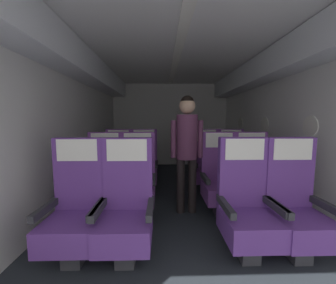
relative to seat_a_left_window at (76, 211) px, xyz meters
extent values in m
cube|color=#23282D|center=(1.01, 1.21, -0.47)|extent=(3.42, 5.99, 0.02)
cube|color=silver|center=(-0.60, 1.21, 0.69)|extent=(0.08, 5.59, 2.28)
cube|color=silver|center=(2.62, 1.21, 0.69)|extent=(0.08, 5.59, 2.28)
cube|color=silver|center=(1.01, 1.21, 1.83)|extent=(3.30, 5.59, 0.06)
cube|color=silver|center=(1.01, 4.03, 0.69)|extent=(3.30, 0.06, 2.28)
cube|color=silver|center=(-0.38, 1.21, 1.61)|extent=(0.36, 5.37, 0.36)
cube|color=silver|center=(2.40, 1.21, 1.61)|extent=(0.36, 5.37, 0.36)
cube|color=white|center=(1.01, 1.21, 1.79)|extent=(0.12, 5.03, 0.02)
cylinder|color=white|center=(2.58, 0.66, 0.73)|extent=(0.01, 0.26, 0.26)
cylinder|color=white|center=(2.58, 1.77, 0.73)|extent=(0.01, 0.26, 0.26)
cylinder|color=white|center=(2.58, 2.89, 0.73)|extent=(0.01, 0.26, 0.26)
cube|color=#38383D|center=(0.00, -0.07, -0.35)|extent=(0.16, 0.18, 0.21)
cube|color=#5B3384|center=(0.00, -0.07, -0.14)|extent=(0.46, 0.51, 0.21)
cube|color=#5B3384|center=(0.00, 0.14, 0.30)|extent=(0.46, 0.09, 0.68)
cube|color=#28282D|center=(0.22, -0.07, 0.05)|extent=(0.05, 0.43, 0.06)
cube|color=#28282D|center=(-0.22, -0.07, 0.05)|extent=(0.05, 0.43, 0.06)
cube|color=silver|center=(0.00, 0.09, 0.53)|extent=(0.37, 0.01, 0.20)
cube|color=#38383D|center=(0.46, -0.08, -0.35)|extent=(0.16, 0.18, 0.21)
cube|color=#5B3384|center=(0.46, -0.08, -0.14)|extent=(0.46, 0.51, 0.21)
cube|color=#5B3384|center=(0.46, 0.13, 0.30)|extent=(0.46, 0.09, 0.68)
cube|color=#28282D|center=(0.68, -0.08, 0.05)|extent=(0.05, 0.43, 0.06)
cube|color=#28282D|center=(0.24, -0.08, 0.05)|extent=(0.05, 0.43, 0.06)
cube|color=silver|center=(0.46, 0.08, 0.53)|extent=(0.37, 0.01, 0.20)
cube|color=#38383D|center=(2.01, -0.08, -0.35)|extent=(0.16, 0.18, 0.21)
cube|color=#5B3384|center=(2.01, -0.08, -0.14)|extent=(0.46, 0.51, 0.21)
cube|color=#5B3384|center=(2.01, 0.13, 0.30)|extent=(0.46, 0.09, 0.68)
cube|color=#28282D|center=(2.23, -0.08, 0.05)|extent=(0.05, 0.43, 0.06)
cube|color=#28282D|center=(1.79, -0.08, 0.05)|extent=(0.05, 0.43, 0.06)
cube|color=silver|center=(2.01, 0.08, 0.53)|extent=(0.37, 0.01, 0.20)
cube|color=#38383D|center=(1.56, -0.06, -0.35)|extent=(0.16, 0.18, 0.21)
cube|color=#5B3384|center=(1.56, -0.06, -0.14)|extent=(0.46, 0.51, 0.21)
cube|color=#5B3384|center=(1.56, 0.15, 0.30)|extent=(0.46, 0.09, 0.68)
cube|color=#28282D|center=(1.77, -0.06, 0.05)|extent=(0.05, 0.43, 0.06)
cube|color=#28282D|center=(1.34, -0.06, 0.05)|extent=(0.05, 0.43, 0.06)
cube|color=silver|center=(1.56, 0.10, 0.53)|extent=(0.37, 0.01, 0.20)
cube|color=#38383D|center=(0.01, 0.82, -0.35)|extent=(0.16, 0.18, 0.21)
cube|color=#753D8E|center=(0.01, 0.82, -0.14)|extent=(0.46, 0.51, 0.21)
cube|color=#753D8E|center=(0.01, 1.02, 0.30)|extent=(0.46, 0.09, 0.68)
cube|color=#28282D|center=(0.23, 0.82, 0.05)|extent=(0.05, 0.43, 0.06)
cube|color=#28282D|center=(-0.21, 0.82, 0.05)|extent=(0.05, 0.43, 0.06)
cube|color=silver|center=(0.01, 0.97, 0.53)|extent=(0.37, 0.01, 0.20)
cube|color=#38383D|center=(0.45, 0.81, -0.35)|extent=(0.16, 0.18, 0.21)
cube|color=#753D8E|center=(0.45, 0.81, -0.14)|extent=(0.46, 0.51, 0.21)
cube|color=#753D8E|center=(0.45, 1.02, 0.30)|extent=(0.46, 0.09, 0.68)
cube|color=#28282D|center=(0.67, 0.81, 0.05)|extent=(0.05, 0.43, 0.06)
cube|color=#28282D|center=(0.23, 0.81, 0.05)|extent=(0.05, 0.43, 0.06)
cube|color=silver|center=(0.45, 0.97, 0.53)|extent=(0.37, 0.01, 0.20)
cube|color=#38383D|center=(2.01, 0.83, -0.35)|extent=(0.16, 0.18, 0.21)
cube|color=#753D8E|center=(2.01, 0.83, -0.14)|extent=(0.46, 0.51, 0.21)
cube|color=#753D8E|center=(2.01, 1.04, 0.30)|extent=(0.46, 0.09, 0.68)
cube|color=#28282D|center=(2.23, 0.83, 0.05)|extent=(0.05, 0.43, 0.06)
cube|color=#28282D|center=(1.79, 0.83, 0.05)|extent=(0.05, 0.43, 0.06)
cube|color=silver|center=(2.01, 0.99, 0.53)|extent=(0.37, 0.01, 0.20)
cube|color=#38383D|center=(1.56, 0.82, -0.35)|extent=(0.16, 0.18, 0.21)
cube|color=#753D8E|center=(1.56, 0.82, -0.14)|extent=(0.46, 0.51, 0.21)
cube|color=#753D8E|center=(1.56, 1.03, 0.30)|extent=(0.46, 0.09, 0.68)
cube|color=#28282D|center=(1.78, 0.82, 0.05)|extent=(0.05, 0.43, 0.06)
cube|color=#28282D|center=(1.34, 0.82, 0.05)|extent=(0.05, 0.43, 0.06)
cube|color=silver|center=(1.56, 0.98, 0.53)|extent=(0.37, 0.01, 0.20)
cube|color=#38383D|center=(0.01, 1.70, -0.35)|extent=(0.16, 0.18, 0.21)
cube|color=#753D8E|center=(0.01, 1.70, -0.14)|extent=(0.46, 0.51, 0.21)
cube|color=#753D8E|center=(0.01, 1.91, 0.30)|extent=(0.46, 0.09, 0.68)
cube|color=#28282D|center=(0.23, 1.70, 0.05)|extent=(0.05, 0.43, 0.06)
cube|color=#28282D|center=(-0.21, 1.70, 0.05)|extent=(0.05, 0.43, 0.06)
cube|color=silver|center=(0.01, 1.86, 0.53)|extent=(0.37, 0.01, 0.20)
cube|color=#38383D|center=(0.46, 1.71, -0.35)|extent=(0.16, 0.18, 0.21)
cube|color=#753D8E|center=(0.46, 1.71, -0.14)|extent=(0.46, 0.51, 0.21)
cube|color=#753D8E|center=(0.46, 1.92, 0.30)|extent=(0.46, 0.09, 0.68)
cube|color=#28282D|center=(0.68, 1.71, 0.05)|extent=(0.05, 0.43, 0.06)
cube|color=#28282D|center=(0.24, 1.71, 0.05)|extent=(0.05, 0.43, 0.06)
cube|color=silver|center=(0.46, 1.87, 0.53)|extent=(0.37, 0.01, 0.20)
cube|color=#38383D|center=(2.02, 1.71, -0.35)|extent=(0.16, 0.18, 0.21)
cube|color=#753D8E|center=(2.02, 1.71, -0.14)|extent=(0.46, 0.51, 0.21)
cube|color=#753D8E|center=(2.02, 1.92, 0.30)|extent=(0.46, 0.09, 0.68)
cube|color=#28282D|center=(2.24, 1.71, 0.05)|extent=(0.05, 0.43, 0.06)
cube|color=#28282D|center=(1.81, 1.71, 0.05)|extent=(0.05, 0.43, 0.06)
cube|color=silver|center=(2.02, 1.87, 0.53)|extent=(0.37, 0.01, 0.20)
cube|color=#38383D|center=(1.57, 1.72, -0.35)|extent=(0.16, 0.18, 0.21)
cube|color=#753D8E|center=(1.57, 1.72, -0.14)|extent=(0.46, 0.51, 0.21)
cube|color=#753D8E|center=(1.57, 1.93, 0.30)|extent=(0.46, 0.09, 0.68)
cube|color=#28282D|center=(1.79, 1.72, 0.05)|extent=(0.05, 0.43, 0.06)
cube|color=#28282D|center=(1.35, 1.72, 0.05)|extent=(0.05, 0.43, 0.06)
cube|color=silver|center=(1.57, 1.88, 0.53)|extent=(0.37, 0.01, 0.20)
cylinder|color=black|center=(1.03, 0.93, -0.08)|extent=(0.11, 0.11, 0.75)
cylinder|color=black|center=(1.19, 0.93, -0.08)|extent=(0.11, 0.11, 0.75)
cylinder|color=#5B2D4C|center=(1.11, 0.93, 0.58)|extent=(0.28, 0.28, 0.59)
cylinder|color=#5B2D4C|center=(0.93, 0.93, 0.56)|extent=(0.07, 0.07, 0.50)
cylinder|color=#5B2D4C|center=(1.29, 0.93, 0.56)|extent=(0.07, 0.07, 0.50)
sphere|color=tan|center=(1.11, 0.93, 0.99)|extent=(0.21, 0.21, 0.21)
sphere|color=black|center=(1.11, 0.93, 1.04)|extent=(0.18, 0.18, 0.18)
camera|label=1|loc=(0.78, -1.80, 0.81)|focal=22.11mm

